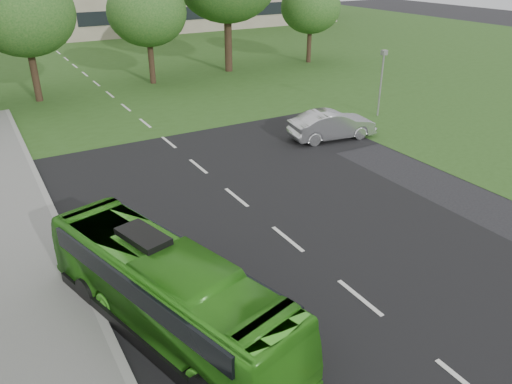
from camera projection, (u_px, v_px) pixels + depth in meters
ground at (320, 266)px, 16.79m from camera, size 160.00×160.00×0.00m
street_surfaces at (117, 105)px, 34.35m from camera, size 120.00×120.00×0.15m
tree_park_b at (23, 13)px, 32.92m from camera, size 6.72×6.72×8.81m
tree_park_c at (147, 12)px, 37.96m from camera, size 6.05×6.05×8.03m
tree_park_e at (311, 7)px, 45.90m from camera, size 5.50×5.50×7.34m
bus at (167, 291)px, 13.48m from camera, size 4.50×9.29×2.52m
sedan at (332, 125)px, 27.96m from camera, size 5.09×2.40×1.61m
camera_pole at (382, 74)px, 31.12m from camera, size 0.43×0.41×4.15m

